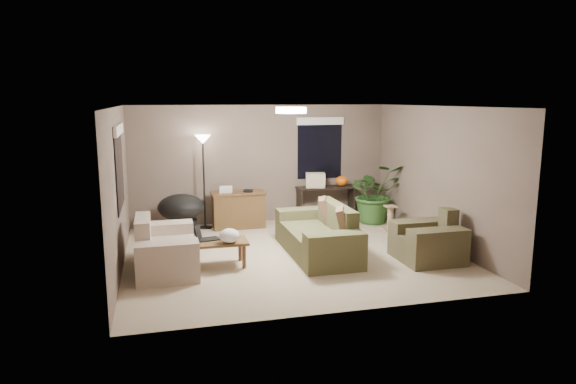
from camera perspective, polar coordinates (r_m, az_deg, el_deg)
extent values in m
plane|color=#C4AF91|center=(8.85, 0.32, -6.93)|extent=(5.50, 5.50, 0.00)
plane|color=white|center=(8.45, 0.34, 9.48)|extent=(5.50, 5.50, 0.00)
plane|color=#6D5B50|center=(10.97, -2.99, 3.11)|extent=(5.50, 0.00, 5.50)
plane|color=#6D5B50|center=(6.22, 6.20, -2.51)|extent=(5.50, 0.00, 5.50)
plane|color=#6D5B50|center=(8.31, -18.33, 0.27)|extent=(0.00, 5.00, 5.00)
plane|color=#6D5B50|center=(9.63, 16.38, 1.69)|extent=(0.00, 5.00, 5.00)
cube|color=#494A2C|center=(8.84, 3.19, -5.54)|extent=(0.95, 1.48, 0.42)
cube|color=#4F4F2F|center=(8.85, 5.48, -2.72)|extent=(0.22, 1.48, 0.43)
cube|color=brown|center=(7.98, 5.20, -6.66)|extent=(0.95, 0.36, 0.60)
cube|color=#48482B|center=(9.67, 1.55, -3.59)|extent=(0.95, 0.36, 0.60)
cube|color=#8C7251|center=(8.41, 6.10, -3.31)|extent=(0.38, 0.50, 0.47)
cube|color=#8C7251|center=(9.24, 4.15, -2.04)|extent=(0.37, 0.50, 0.47)
cube|color=beige|center=(8.27, -13.30, -6.93)|extent=(0.90, 0.88, 0.42)
cube|color=beige|center=(8.16, -15.81, -4.19)|extent=(0.22, 0.88, 0.43)
cube|color=beige|center=(7.65, -13.22, -7.64)|extent=(0.90, 0.36, 0.60)
cube|color=beige|center=(8.84, -13.41, -5.21)|extent=(0.90, 0.36, 0.60)
cube|color=#4A442C|center=(8.79, 15.20, -5.99)|extent=(0.95, 0.28, 0.42)
cube|color=brown|center=(8.87, 17.39, -3.13)|extent=(0.22, 0.28, 0.43)
cube|color=brown|center=(8.50, 16.29, -5.98)|extent=(0.95, 0.36, 0.60)
cube|color=#4E482E|center=(9.03, 14.23, -4.91)|extent=(0.95, 0.36, 0.60)
cube|color=brown|center=(8.19, -8.07, -5.54)|extent=(1.00, 0.55, 0.04)
cylinder|color=brown|center=(8.03, -10.87, -7.52)|extent=(0.06, 0.06, 0.38)
cylinder|color=brown|center=(8.12, -4.90, -7.17)|extent=(0.06, 0.06, 0.38)
cylinder|color=brown|center=(8.41, -11.05, -6.70)|extent=(0.06, 0.06, 0.38)
cylinder|color=brown|center=(8.49, -5.35, -6.38)|extent=(0.06, 0.06, 0.38)
cube|color=black|center=(8.27, -8.84, -5.20)|extent=(0.37, 0.29, 0.02)
cube|color=black|center=(8.23, -9.98, -4.46)|extent=(0.14, 0.24, 0.22)
ellipsoid|color=white|center=(8.04, -6.55, -4.85)|extent=(0.38, 0.36, 0.22)
cube|color=brown|center=(10.61, -5.52, -2.07)|extent=(1.05, 0.45, 0.71)
cube|color=brown|center=(10.54, -5.55, -0.08)|extent=(1.10, 0.50, 0.04)
cube|color=silver|center=(10.49, -6.91, 0.29)|extent=(0.28, 0.24, 0.12)
cube|color=black|center=(10.51, -4.44, 0.13)|extent=(0.23, 0.26, 0.04)
cube|color=black|center=(11.14, 4.28, 0.50)|extent=(1.30, 0.40, 0.04)
cube|color=black|center=(11.04, 1.30, -1.55)|extent=(0.05, 0.38, 0.71)
cube|color=black|center=(11.41, 7.11, -1.23)|extent=(0.05, 0.38, 0.71)
cube|color=black|center=(11.25, 4.24, -2.41)|extent=(1.25, 0.36, 0.03)
ellipsoid|color=orange|center=(11.23, 5.98, 1.23)|extent=(0.31, 0.31, 0.22)
cube|color=beige|center=(11.04, 3.06, 1.33)|extent=(0.47, 0.40, 0.30)
cylinder|color=black|center=(10.28, -11.72, -3.83)|extent=(0.60, 0.60, 0.30)
ellipsoid|color=black|center=(10.19, -11.80, -1.65)|extent=(0.95, 0.95, 0.50)
cylinder|color=black|center=(10.74, -9.17, -3.90)|extent=(0.28, 0.28, 0.02)
cylinder|color=black|center=(10.56, -9.31, 0.79)|extent=(0.04, 0.04, 1.78)
cone|color=white|center=(10.45, -9.45, 5.77)|extent=(0.32, 0.32, 0.18)
cylinder|color=white|center=(8.45, 0.34, 9.07)|extent=(0.50, 0.50, 0.10)
imported|color=#2D5923|center=(11.13, 9.61, -0.83)|extent=(1.15, 1.28, 1.00)
cube|color=tan|center=(10.66, 11.25, -4.05)|extent=(0.32, 0.32, 0.03)
cylinder|color=tan|center=(10.60, 11.29, -2.82)|extent=(0.12, 0.12, 0.44)
cube|color=tan|center=(10.55, 11.34, -1.58)|extent=(0.22, 0.22, 0.03)
cube|color=black|center=(8.56, -18.22, 2.59)|extent=(0.01, 1.50, 1.30)
cube|color=white|center=(8.51, -18.31, 6.61)|extent=(0.05, 1.56, 0.16)
cube|color=black|center=(11.25, 3.54, 4.82)|extent=(1.00, 0.01, 1.30)
cube|color=white|center=(11.19, 3.60, 7.87)|extent=(1.06, 0.05, 0.16)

